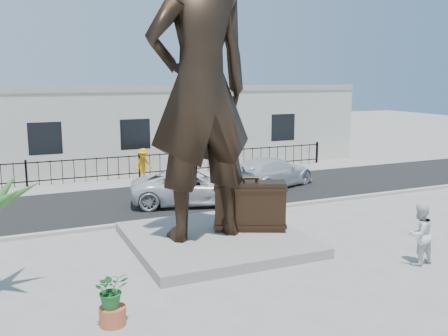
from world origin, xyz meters
The scene contains 15 objects.
ground centered at (0.00, 0.00, 0.00)m, with size 100.00×100.00×0.00m, color #9E9991.
street centered at (0.00, 8.00, 0.01)m, with size 40.00×7.00×0.01m, color black.
curb centered at (0.00, 4.50, 0.06)m, with size 40.00×0.25×0.12m, color #A5A399.
far_sidewalk centered at (0.00, 12.00, 0.01)m, with size 40.00×2.50×0.02m, color #9E9991.
plinth centered at (-0.50, 1.50, 0.15)m, with size 5.20×5.20×0.30m, color gray.
fence centered at (0.00, 12.80, 0.60)m, with size 22.00×0.10×1.20m, color black.
building centered at (0.00, 17.00, 2.20)m, with size 28.00×7.00×4.40m, color silver.
statue centered at (-0.96, 1.57, 4.82)m, with size 3.29×2.16×9.03m, color black.
suitcase centered at (0.71, 1.54, 1.09)m, with size 2.24×0.71×1.58m, color black.
tourist centered at (3.98, -2.39, 0.87)m, with size 0.84×0.66×1.74m, color silver.
car_white centered at (0.56, 6.52, 0.70)m, with size 2.28×4.95×1.38m, color silver.
car_silver centered at (5.11, 8.01, 0.72)m, with size 2.00×4.92×1.43m, color silver.
worker centered at (-0.03, 11.91, 0.84)m, with size 1.05×0.61×1.63m, color #FF9F0D.
planter centered at (-4.54, -2.42, 0.20)m, with size 0.56×0.56×0.40m, color #C15733.
shrub centered at (-4.54, -2.42, 0.79)m, with size 0.71×0.61×0.79m, color #216829.
Camera 1 is at (-6.37, -12.30, 5.15)m, focal length 40.00 mm.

